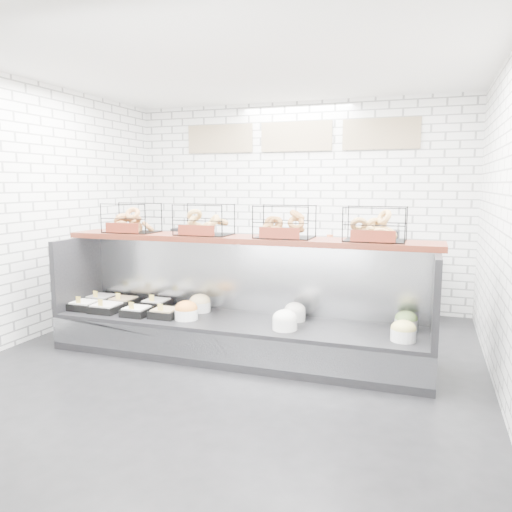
% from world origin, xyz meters
% --- Properties ---
extents(ground, '(5.50, 5.50, 0.00)m').
position_xyz_m(ground, '(0.00, 0.00, 0.00)').
color(ground, black).
rests_on(ground, ground).
extents(room_shell, '(5.02, 5.51, 3.01)m').
position_xyz_m(room_shell, '(0.00, 0.60, 2.06)').
color(room_shell, white).
rests_on(room_shell, ground).
extents(display_case, '(4.00, 0.90, 1.20)m').
position_xyz_m(display_case, '(-0.02, 0.34, 0.33)').
color(display_case, black).
rests_on(display_case, ground).
extents(bagel_shelf, '(4.10, 0.50, 0.40)m').
position_xyz_m(bagel_shelf, '(0.00, 0.52, 1.38)').
color(bagel_shelf, '#48190F').
rests_on(bagel_shelf, display_case).
extents(prep_counter, '(4.00, 0.60, 1.20)m').
position_xyz_m(prep_counter, '(-0.01, 2.43, 0.47)').
color(prep_counter, '#93969B').
rests_on(prep_counter, ground).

